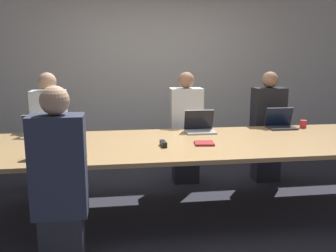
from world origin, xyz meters
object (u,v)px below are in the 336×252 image
(person_far_center, at_px, (186,130))
(cup_far_left, at_px, (63,132))
(person_near_left, at_px, (60,184))
(stapler, at_px, (163,144))
(laptop_far_right, at_px, (280,122))
(laptop_near_left, at_px, (65,153))
(person_far_left, at_px, (51,134))
(cup_near_left, at_px, (32,154))
(laptop_far_left, at_px, (38,130))
(person_far_right, at_px, (267,129))
(cup_far_right, at_px, (303,124))
(bottle_far_left, at_px, (60,129))
(bottle_near_left, at_px, (32,148))
(laptop_far_center, at_px, (200,126))

(person_far_center, bearing_deg, cup_far_left, -160.13)
(person_near_left, bearing_deg, stapler, -139.96)
(cup_far_left, xyz_separation_m, laptop_far_right, (2.51, 0.10, 0.02))
(laptop_near_left, relative_size, cup_far_left, 3.77)
(person_near_left, height_order, person_far_left, person_near_left)
(person_far_center, relative_size, cup_far_left, 15.12)
(person_near_left, bearing_deg, cup_near_left, -57.88)
(laptop_far_left, relative_size, person_far_right, 0.23)
(cup_far_right, bearing_deg, stapler, -159.97)
(laptop_far_left, relative_size, person_far_left, 0.23)
(person_far_center, distance_m, cup_far_left, 1.54)
(bottle_far_left, distance_m, stapler, 1.12)
(person_near_left, distance_m, bottle_near_left, 0.59)
(cup_far_left, bearing_deg, laptop_far_center, 0.34)
(laptop_near_left, height_order, person_far_left, person_far_left)
(person_far_right, height_order, stapler, person_far_right)
(person_far_center, height_order, person_far_right, person_far_right)
(bottle_far_left, bearing_deg, person_far_center, 24.26)
(laptop_far_center, relative_size, cup_far_left, 3.61)
(person_far_right, bearing_deg, laptop_near_left, -149.49)
(laptop_far_center, height_order, bottle_far_left, laptop_far_center)
(bottle_near_left, relative_size, cup_far_left, 2.29)
(laptop_far_left, height_order, cup_far_right, laptop_far_left)
(laptop_far_left, bearing_deg, bottle_near_left, -82.87)
(laptop_far_center, distance_m, bottle_far_left, 1.52)
(bottle_far_left, xyz_separation_m, stapler, (1.02, -0.45, -0.08))
(person_far_center, xyz_separation_m, person_far_right, (1.05, -0.09, 0.00))
(person_near_left, height_order, person_far_right, person_near_left)
(person_near_left, bearing_deg, person_far_center, -125.47)
(laptop_far_left, bearing_deg, person_far_left, 83.66)
(laptop_far_right, bearing_deg, laptop_near_left, -156.01)
(laptop_far_center, bearing_deg, person_near_left, -135.92)
(person_far_center, relative_size, laptop_far_right, 4.29)
(cup_near_left, bearing_deg, laptop_far_right, 19.95)
(stapler, bearing_deg, bottle_near_left, -172.80)
(bottle_far_left, bearing_deg, cup_far_right, 4.12)
(bottle_near_left, height_order, laptop_far_left, laptop_far_left)
(cup_far_left, distance_m, laptop_far_right, 2.51)
(laptop_far_center, distance_m, laptop_far_left, 1.77)
(cup_near_left, distance_m, stapler, 1.20)
(person_far_left, distance_m, laptop_far_right, 2.75)
(person_near_left, xyz_separation_m, bottle_far_left, (-0.14, 1.18, 0.18))
(person_far_center, height_order, stapler, person_far_center)
(cup_far_left, bearing_deg, cup_near_left, -99.80)
(bottle_far_left, bearing_deg, bottle_near_left, -101.70)
(person_far_center, bearing_deg, cup_far_right, -18.68)
(person_far_right, bearing_deg, cup_far_left, -170.17)
(laptop_near_left, height_order, person_far_right, person_far_right)
(person_far_center, distance_m, laptop_far_left, 1.78)
(person_far_center, height_order, person_far_left, person_far_left)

